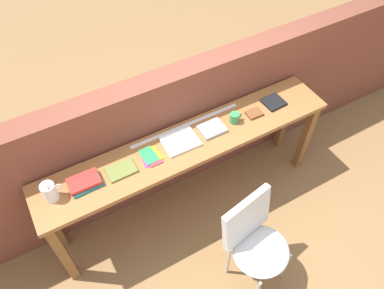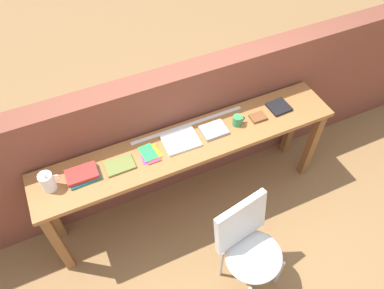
{
  "view_description": "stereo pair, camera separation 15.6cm",
  "coord_description": "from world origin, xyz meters",
  "px_view_note": "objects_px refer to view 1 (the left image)",
  "views": [
    {
      "loc": [
        -0.92,
        -1.38,
        3.13
      ],
      "look_at": [
        0.0,
        0.25,
        0.9
      ],
      "focal_mm": 35.0,
      "sensor_mm": 36.0,
      "label": 1
    },
    {
      "loc": [
        -0.78,
        -1.45,
        3.13
      ],
      "look_at": [
        0.0,
        0.25,
        0.9
      ],
      "focal_mm": 35.0,
      "sensor_mm": 36.0,
      "label": 2
    }
  ],
  "objects_px": {
    "pitcher_white": "(50,192)",
    "book_stack_leftmost": "(85,182)",
    "mug": "(235,118)",
    "magazine_cycling": "(121,170)",
    "pamphlet_pile_colourful": "(151,156)",
    "leather_journal_brown": "(254,113)",
    "book_repair_rightmost": "(273,102)",
    "book_open_centre": "(180,142)",
    "chair_white_moulded": "(256,240)"
  },
  "relations": [
    {
      "from": "chair_white_moulded",
      "to": "leather_journal_brown",
      "type": "xyz_separation_m",
      "value": [
        0.52,
        0.82,
        0.37
      ]
    },
    {
      "from": "pitcher_white",
      "to": "book_open_centre",
      "type": "height_order",
      "value": "pitcher_white"
    },
    {
      "from": "book_stack_leftmost",
      "to": "pamphlet_pile_colourful",
      "type": "bearing_deg",
      "value": -0.6
    },
    {
      "from": "book_open_centre",
      "to": "mug",
      "type": "distance_m",
      "value": 0.5
    },
    {
      "from": "pitcher_white",
      "to": "pamphlet_pile_colourful",
      "type": "xyz_separation_m",
      "value": [
        0.75,
        -0.01,
        -0.07
      ]
    },
    {
      "from": "pitcher_white",
      "to": "mug",
      "type": "xyz_separation_m",
      "value": [
        1.51,
        -0.01,
        -0.03
      ]
    },
    {
      "from": "chair_white_moulded",
      "to": "pamphlet_pile_colourful",
      "type": "height_order",
      "value": "pamphlet_pile_colourful"
    },
    {
      "from": "book_open_centre",
      "to": "book_repair_rightmost",
      "type": "height_order",
      "value": "same"
    },
    {
      "from": "book_open_centre",
      "to": "leather_journal_brown",
      "type": "height_order",
      "value": "leather_journal_brown"
    },
    {
      "from": "pamphlet_pile_colourful",
      "to": "book_repair_rightmost",
      "type": "distance_m",
      "value": 1.18
    },
    {
      "from": "magazine_cycling",
      "to": "mug",
      "type": "relative_size",
      "value": 1.96
    },
    {
      "from": "chair_white_moulded",
      "to": "pamphlet_pile_colourful",
      "type": "bearing_deg",
      "value": 117.53
    },
    {
      "from": "magazine_cycling",
      "to": "book_open_centre",
      "type": "bearing_deg",
      "value": 2.69
    },
    {
      "from": "magazine_cycling",
      "to": "leather_journal_brown",
      "type": "bearing_deg",
      "value": -0.63
    },
    {
      "from": "pamphlet_pile_colourful",
      "to": "book_repair_rightmost",
      "type": "relative_size",
      "value": 1.11
    },
    {
      "from": "magazine_cycling",
      "to": "book_repair_rightmost",
      "type": "relative_size",
      "value": 1.24
    },
    {
      "from": "chair_white_moulded",
      "to": "pamphlet_pile_colourful",
      "type": "xyz_separation_m",
      "value": [
        -0.44,
        0.84,
        0.36
      ]
    },
    {
      "from": "book_stack_leftmost",
      "to": "mug",
      "type": "distance_m",
      "value": 1.28
    },
    {
      "from": "pitcher_white",
      "to": "leather_journal_brown",
      "type": "bearing_deg",
      "value": -0.8
    },
    {
      "from": "pitcher_white",
      "to": "book_repair_rightmost",
      "type": "relative_size",
      "value": 1.06
    },
    {
      "from": "book_repair_rightmost",
      "to": "book_open_centre",
      "type": "bearing_deg",
      "value": 177.39
    },
    {
      "from": "pitcher_white",
      "to": "book_stack_leftmost",
      "type": "bearing_deg",
      "value": -0.62
    },
    {
      "from": "leather_journal_brown",
      "to": "book_stack_leftmost",
      "type": "bearing_deg",
      "value": -179.31
    },
    {
      "from": "pitcher_white",
      "to": "book_stack_leftmost",
      "type": "xyz_separation_m",
      "value": [
        0.23,
        -0.0,
        -0.05
      ]
    },
    {
      "from": "chair_white_moulded",
      "to": "book_stack_leftmost",
      "type": "xyz_separation_m",
      "value": [
        -0.96,
        0.84,
        0.38
      ]
    },
    {
      "from": "magazine_cycling",
      "to": "leather_journal_brown",
      "type": "height_order",
      "value": "leather_journal_brown"
    },
    {
      "from": "book_stack_leftmost",
      "to": "leather_journal_brown",
      "type": "distance_m",
      "value": 1.47
    },
    {
      "from": "book_open_centre",
      "to": "leather_journal_brown",
      "type": "xyz_separation_m",
      "value": [
        0.69,
        -0.03,
        0.0
      ]
    },
    {
      "from": "book_stack_leftmost",
      "to": "pamphlet_pile_colourful",
      "type": "xyz_separation_m",
      "value": [
        0.52,
        -0.01,
        -0.02
      ]
    },
    {
      "from": "book_stack_leftmost",
      "to": "pamphlet_pile_colourful",
      "type": "relative_size",
      "value": 1.22
    },
    {
      "from": "magazine_cycling",
      "to": "mug",
      "type": "distance_m",
      "value": 1.01
    },
    {
      "from": "book_stack_leftmost",
      "to": "leather_journal_brown",
      "type": "relative_size",
      "value": 1.82
    },
    {
      "from": "book_open_centre",
      "to": "leather_journal_brown",
      "type": "relative_size",
      "value": 2.13
    },
    {
      "from": "pamphlet_pile_colourful",
      "to": "book_repair_rightmost",
      "type": "height_order",
      "value": "book_repair_rightmost"
    },
    {
      "from": "magazine_cycling",
      "to": "pamphlet_pile_colourful",
      "type": "relative_size",
      "value": 1.12
    },
    {
      "from": "magazine_cycling",
      "to": "chair_white_moulded",
      "type": "bearing_deg",
      "value": -50.82
    },
    {
      "from": "book_open_centre",
      "to": "mug",
      "type": "relative_size",
      "value": 2.51
    },
    {
      "from": "book_stack_leftmost",
      "to": "mug",
      "type": "bearing_deg",
      "value": -0.39
    },
    {
      "from": "book_open_centre",
      "to": "pamphlet_pile_colourful",
      "type": "bearing_deg",
      "value": -175.04
    },
    {
      "from": "chair_white_moulded",
      "to": "book_open_centre",
      "type": "bearing_deg",
      "value": 101.37
    },
    {
      "from": "pamphlet_pile_colourful",
      "to": "chair_white_moulded",
      "type": "bearing_deg",
      "value": -62.47
    },
    {
      "from": "mug",
      "to": "leather_journal_brown",
      "type": "xyz_separation_m",
      "value": [
        0.19,
        -0.01,
        -0.03
      ]
    },
    {
      "from": "book_repair_rightmost",
      "to": "chair_white_moulded",
      "type": "bearing_deg",
      "value": -133.59
    },
    {
      "from": "mug",
      "to": "leather_journal_brown",
      "type": "relative_size",
      "value": 0.85
    },
    {
      "from": "chair_white_moulded",
      "to": "leather_journal_brown",
      "type": "bearing_deg",
      "value": 57.8
    },
    {
      "from": "book_open_centre",
      "to": "book_repair_rightmost",
      "type": "distance_m",
      "value": 0.91
    },
    {
      "from": "pitcher_white",
      "to": "book_stack_leftmost",
      "type": "distance_m",
      "value": 0.24
    },
    {
      "from": "mug",
      "to": "leather_journal_brown",
      "type": "height_order",
      "value": "mug"
    },
    {
      "from": "pamphlet_pile_colourful",
      "to": "book_open_centre",
      "type": "bearing_deg",
      "value": 3.54
    },
    {
      "from": "pamphlet_pile_colourful",
      "to": "leather_journal_brown",
      "type": "height_order",
      "value": "leather_journal_brown"
    }
  ]
}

